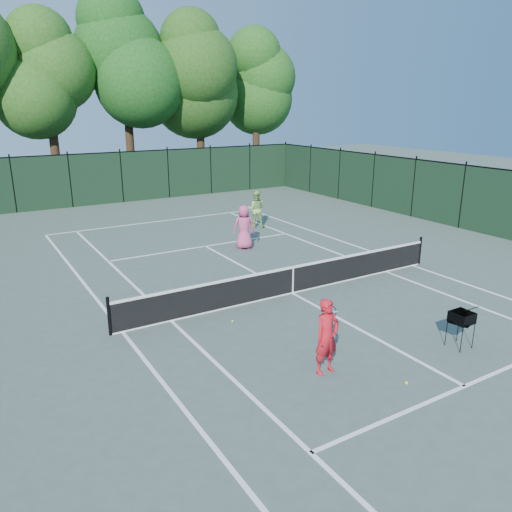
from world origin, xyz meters
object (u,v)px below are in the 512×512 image
coach (327,336)px  player_green (256,209)px  player_pink (244,227)px  loose_ball_near_cart (406,383)px  loose_ball_midcourt (233,321)px  ball_hopper (462,318)px

coach → player_green: 13.83m
player_green → player_pink: bearing=82.0°
loose_ball_near_cart → coach: bearing=131.3°
loose_ball_midcourt → loose_ball_near_cart: bearing=-70.4°
ball_hopper → loose_ball_midcourt: ball_hopper is taller
ball_hopper → loose_ball_near_cart: ball_hopper is taller
coach → loose_ball_near_cart: size_ratio=25.67×
player_pink → loose_ball_near_cart: player_pink is taller
player_green → coach: bearing=95.9°
coach → loose_ball_midcourt: (-0.53, 3.41, -0.84)m
ball_hopper → loose_ball_near_cart: (-2.44, -0.56, -0.75)m
player_pink → loose_ball_near_cart: (-2.26, -10.96, -0.89)m
loose_ball_near_cart → loose_ball_midcourt: bearing=109.6°
coach → loose_ball_midcourt: 3.55m
player_green → loose_ball_midcourt: bearing=86.1°
player_pink → player_green: size_ratio=1.01×
player_green → ball_hopper: 13.51m
loose_ball_near_cart → loose_ball_midcourt: same height
player_pink → loose_ball_near_cart: bearing=99.9°
loose_ball_near_cart → player_green: bearing=71.7°
ball_hopper → loose_ball_near_cart: size_ratio=13.70×
coach → loose_ball_near_cart: (1.16, -1.32, -0.84)m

